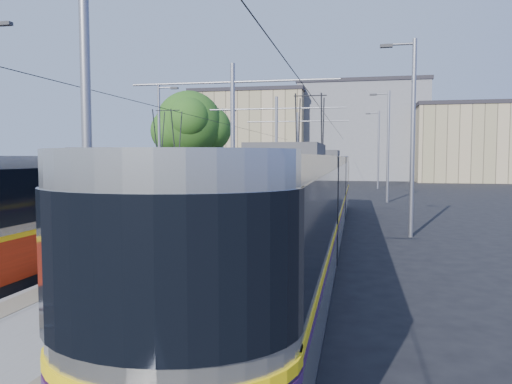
# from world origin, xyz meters

# --- Properties ---
(ground) EXTENTS (160.00, 160.00, 0.00)m
(ground) POSITION_xyz_m (0.00, 0.00, 0.00)
(ground) COLOR black
(ground) RESTS_ON ground
(platform) EXTENTS (4.00, 50.00, 0.30)m
(platform) POSITION_xyz_m (0.00, 17.00, 0.15)
(platform) COLOR gray
(platform) RESTS_ON ground
(tactile_strip_left) EXTENTS (0.70, 50.00, 0.01)m
(tactile_strip_left) POSITION_xyz_m (-1.45, 17.00, 0.30)
(tactile_strip_left) COLOR gray
(tactile_strip_left) RESTS_ON platform
(tactile_strip_right) EXTENTS (0.70, 50.00, 0.01)m
(tactile_strip_right) POSITION_xyz_m (1.45, 17.00, 0.30)
(tactile_strip_right) COLOR gray
(tactile_strip_right) RESTS_ON platform
(rails) EXTENTS (8.71, 70.00, 0.03)m
(rails) POSITION_xyz_m (0.00, 17.00, 0.02)
(rails) COLOR gray
(rails) RESTS_ON ground
(tram_left) EXTENTS (2.43, 29.19, 5.50)m
(tram_left) POSITION_xyz_m (-3.60, 9.59, 1.71)
(tram_left) COLOR black
(tram_left) RESTS_ON ground
(tram_right) EXTENTS (2.43, 29.91, 5.50)m
(tram_right) POSITION_xyz_m (3.60, 5.21, 1.86)
(tram_right) COLOR black
(tram_right) RESTS_ON ground
(catenary) EXTENTS (9.20, 70.00, 7.00)m
(catenary) POSITION_xyz_m (0.00, 14.15, 4.52)
(catenary) COLOR gray
(catenary) RESTS_ON platform
(street_lamps) EXTENTS (15.18, 38.22, 8.00)m
(street_lamps) POSITION_xyz_m (-0.00, 21.00, 4.18)
(street_lamps) COLOR gray
(street_lamps) RESTS_ON ground
(shelter) EXTENTS (0.81, 1.15, 2.36)m
(shelter) POSITION_xyz_m (0.38, 11.19, 1.53)
(shelter) COLOR black
(shelter) RESTS_ON platform
(tree) EXTENTS (5.93, 5.48, 8.62)m
(tree) POSITION_xyz_m (-7.71, 25.88, 5.83)
(tree) COLOR #382314
(tree) RESTS_ON ground
(building_left) EXTENTS (16.32, 12.24, 12.87)m
(building_left) POSITION_xyz_m (-10.00, 60.00, 6.45)
(building_left) COLOR tan
(building_left) RESTS_ON ground
(building_centre) EXTENTS (18.36, 14.28, 14.14)m
(building_centre) POSITION_xyz_m (6.00, 64.00, 7.08)
(building_centre) COLOR slate
(building_centre) RESTS_ON ground
(building_right) EXTENTS (14.28, 10.20, 10.36)m
(building_right) POSITION_xyz_m (20.00, 58.00, 5.19)
(building_right) COLOR tan
(building_right) RESTS_ON ground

